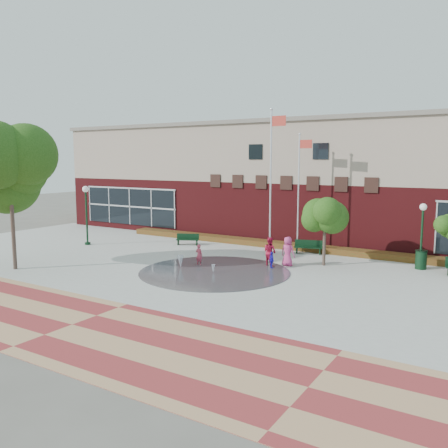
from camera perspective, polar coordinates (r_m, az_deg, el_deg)
The scene contains 21 objects.
ground at distance 24.16m, azimuth -5.02°, elevation -7.22°, with size 120.00×120.00×0.00m, color #666056.
plaza_concrete at distance 27.37m, azimuth -0.00°, elevation -5.39°, with size 46.00×18.00×0.01m, color #A8A8A0.
paver_band at distance 19.26m, azimuth -17.81°, elevation -11.49°, with size 46.00×6.00×0.01m, color maroon.
splash_pad at distance 26.54m, azimuth -1.14°, elevation -5.81°, with size 8.40×8.40×0.01m, color #383A3D.
library_building at distance 38.81m, azimuth 10.55°, elevation 5.29°, with size 44.40×10.40×9.20m.
flower_bed at distance 33.93m, azimuth 6.76°, elevation -2.88°, with size 26.00×1.20×0.40m, color maroon.
flagpole_left at distance 30.17m, azimuth 5.72°, elevation 5.85°, with size 1.11×0.18×9.42m.
flagpole_right at distance 31.90m, azimuth 9.03°, elevation 4.46°, with size 0.98×0.16×7.97m.
lamp_left at distance 35.97m, azimuth -16.24°, elevation 1.80°, with size 0.46×0.46×4.33m.
lamp_right at distance 29.04m, azimuth 22.73°, elevation -0.53°, with size 0.40×0.40×3.78m.
bench_left at distance 34.85m, azimuth -4.41°, elevation -2.12°, with size 1.69×1.11×0.83m.
bench_mid at distance 31.95m, azimuth 10.11°, elevation -3.06°, with size 1.91×0.99×0.92m.
trash_can at distance 29.37m, azimuth 22.62°, elevation -3.97°, with size 0.68×0.68×1.11m.
tree_big_left at distance 29.10m, azimuth -24.42°, elevation 6.24°, with size 5.09×5.09×8.13m.
tree_mid at distance 28.25m, azimuth 12.07°, elevation 1.34°, with size 2.57×2.57×4.33m.
water_jet_a at distance 27.59m, azimuth -5.24°, elevation -5.33°, with size 0.38×0.38×0.74m, color white.
water_jet_b at distance 26.26m, azimuth -1.30°, elevation -5.97°, with size 0.21×0.21×0.47m, color white.
child_splash at distance 28.15m, azimuth -3.02°, elevation -3.73°, with size 0.46×0.30×1.26m, color #C23D53.
adult_red at distance 28.02m, azimuth 5.54°, elevation -3.33°, with size 0.84×0.65×1.72m, color #B01535.
adult_pink at distance 28.09m, azimuth 7.68°, elevation -3.30°, with size 0.86×0.56×1.75m, color #C43A78.
child_blue at distance 27.40m, azimuth 5.75°, elevation -4.36°, with size 0.58×0.24×0.99m, color #2519C7.
Camera 1 is at (13.98, -18.69, 6.23)m, focal length 38.00 mm.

